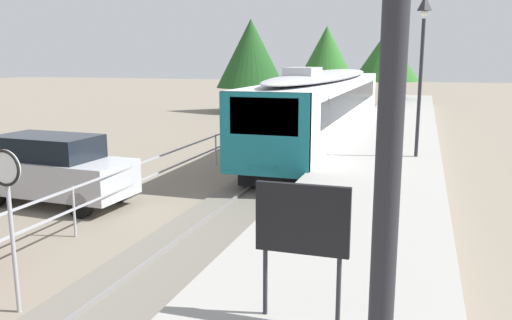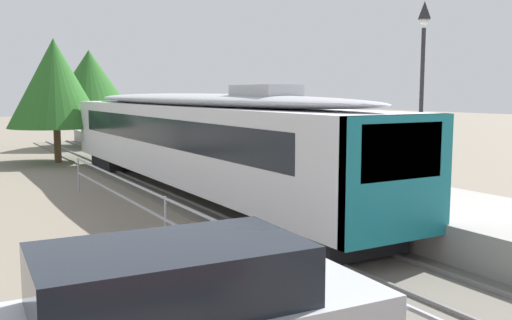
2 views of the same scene
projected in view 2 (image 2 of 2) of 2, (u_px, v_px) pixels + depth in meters
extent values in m
plane|color=slate|center=(163.00, 237.00, 14.35)|extent=(160.00, 160.00, 0.00)
cube|color=#6B665B|center=(264.00, 222.00, 15.84)|extent=(3.20, 60.00, 0.06)
cube|color=slate|center=(241.00, 223.00, 15.47)|extent=(0.08, 60.00, 0.08)
cube|color=slate|center=(285.00, 217.00, 16.19)|extent=(0.08, 60.00, 0.08)
cube|color=silver|center=(189.00, 141.00, 20.08)|extent=(2.80, 20.99, 2.55)
cube|color=#19757F|center=(398.00, 179.00, 11.15)|extent=(2.80, 0.24, 2.55)
cube|color=black|center=(402.00, 151.00, 11.01)|extent=(2.13, 0.08, 1.12)
cube|color=black|center=(189.00, 129.00, 20.03)|extent=(2.82, 17.63, 0.92)
ellipsoid|color=#A8AAAF|center=(189.00, 100.00, 19.90)|extent=(2.69, 20.15, 0.44)
cube|color=#A8AAAF|center=(265.00, 91.00, 15.36)|extent=(1.10, 2.20, 0.36)
cube|color=#EAE5C6|center=(399.00, 229.00, 11.21)|extent=(1.00, 0.10, 0.20)
cube|color=black|center=(326.00, 231.00, 13.31)|extent=(2.24, 3.20, 0.55)
cube|color=black|center=(123.00, 160.00, 27.22)|extent=(2.24, 3.20, 0.55)
cube|color=#999691|center=(354.00, 197.00, 17.41)|extent=(3.90, 60.00, 0.90)
cylinder|color=#232328|center=(421.00, 109.00, 16.27)|extent=(0.12, 0.12, 4.60)
pyramid|color=#232328|center=(425.00, 10.00, 15.93)|extent=(0.34, 0.34, 0.50)
sphere|color=silver|center=(424.00, 21.00, 15.97)|extent=(0.24, 0.24, 0.24)
cylinder|color=#9EA0A5|center=(166.00, 222.00, 13.27)|extent=(0.06, 0.06, 1.25)
cylinder|color=#9EA0A5|center=(78.00, 174.00, 21.00)|extent=(0.06, 0.06, 1.25)
cube|color=black|center=(171.00, 275.00, 6.11)|extent=(2.98, 1.82, 0.68)
cylinder|color=brown|center=(58.00, 145.00, 29.62)|extent=(0.36, 0.36, 1.85)
cone|color=#286023|center=(55.00, 83.00, 29.23)|extent=(4.91, 4.91, 4.62)
cylinder|color=brown|center=(91.00, 130.00, 37.86)|extent=(0.36, 0.36, 2.36)
cone|color=#286023|center=(90.00, 81.00, 37.47)|extent=(5.46, 5.46, 4.13)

